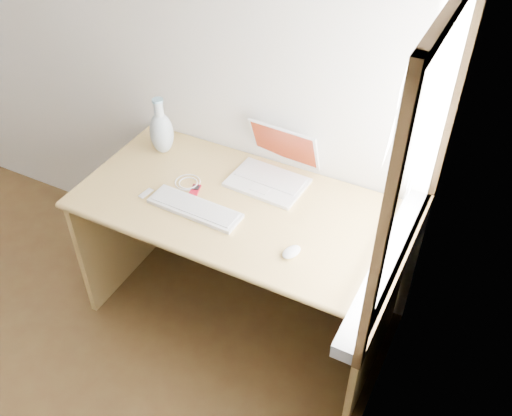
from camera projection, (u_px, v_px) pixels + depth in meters
The scene contains 10 objects.
back_wall at pixel (94, 14), 2.75m from camera, with size 3.50×0.04×2.60m, color white.
window at pixel (418, 163), 1.87m from camera, with size 0.11×0.99×1.10m.
desk at pixel (248, 228), 2.72m from camera, with size 1.44×0.72×0.76m.
laptop at pixel (272, 169), 2.62m from camera, with size 0.36×0.30×0.23m.
external_keyboard at pixel (195, 208), 2.47m from camera, with size 0.43×0.14×0.02m.
mouse at pixel (291, 252), 2.26m from camera, with size 0.05×0.09×0.03m, color white.
ipod at pixel (195, 191), 2.58m from camera, with size 0.06×0.10×0.01m.
cable_coil at pixel (188, 182), 2.62m from camera, with size 0.12×0.12×0.01m, color white.
remote at pixel (146, 193), 2.56m from camera, with size 0.03×0.07×0.01m, color white.
vase at pixel (161, 131), 2.74m from camera, with size 0.11×0.11×0.29m.
Camera 1 is at (1.93, -0.29, 2.38)m, focal length 40.00 mm.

